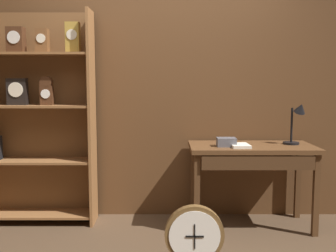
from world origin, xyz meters
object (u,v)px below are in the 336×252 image
desk_lamp (295,120)px  bookshelf (27,114)px  workbench (250,157)px  round_clock_large (192,237)px  toolbox_small (224,142)px  open_repair_manual (238,145)px

desk_lamp → bookshelf: bearing=177.3°
workbench → desk_lamp: (0.41, 0.05, 0.33)m
bookshelf → round_clock_large: (1.49, -0.98, -0.80)m
workbench → bookshelf: bearing=175.4°
toolbox_small → round_clock_large: toolbox_small is taller
workbench → desk_lamp: size_ratio=2.84×
open_repair_manual → round_clock_large: size_ratio=0.47×
workbench → toolbox_small: toolbox_small is taller
bookshelf → open_repair_manual: size_ratio=9.04×
bookshelf → workbench: bookshelf is taller
bookshelf → toolbox_small: bearing=-6.7°
workbench → toolbox_small: size_ratio=6.70×
toolbox_small → open_repair_manual: bearing=-14.3°
desk_lamp → open_repair_manual: bearing=-166.8°
desk_lamp → round_clock_large: 1.51m
bookshelf → workbench: size_ratio=1.76×
bookshelf → open_repair_manual: bearing=-7.2°
workbench → round_clock_large: bearing=-125.2°
round_clock_large → toolbox_small: bearing=66.6°
desk_lamp → open_repair_manual: (-0.54, -0.13, -0.21)m
workbench → open_repair_manual: 0.19m
desk_lamp → round_clock_large: bearing=-138.8°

